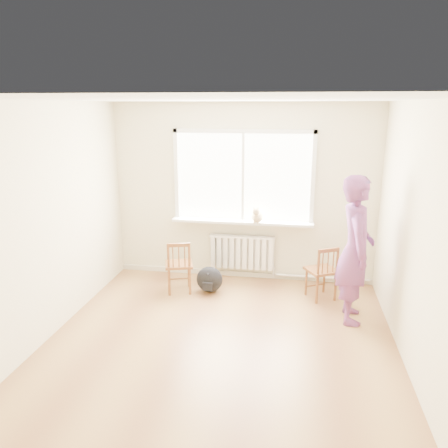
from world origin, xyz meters
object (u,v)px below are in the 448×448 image
at_px(chair_left, 179,267).
at_px(person, 355,250).
at_px(backpack, 210,279).
at_px(cat, 257,215).
at_px(chair_right, 323,273).

relative_size(chair_left, person, 0.42).
xyz_separation_m(person, backpack, (-1.94, 0.52, -0.74)).
bearing_deg(chair_left, person, 152.66).
relative_size(chair_left, cat, 1.91).
relative_size(chair_left, backpack, 2.04).
distance_m(cat, backpack, 1.18).
distance_m(person, backpack, 2.14).
relative_size(chair_right, backpack, 2.05).
bearing_deg(chair_right, person, 93.02).
bearing_deg(chair_right, cat, -54.24).
bearing_deg(cat, backpack, -137.28).
distance_m(chair_left, chair_right, 2.04).
bearing_deg(cat, person, -32.10).
bearing_deg(backpack, person, -14.97).
height_order(chair_right, backpack, chair_right).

